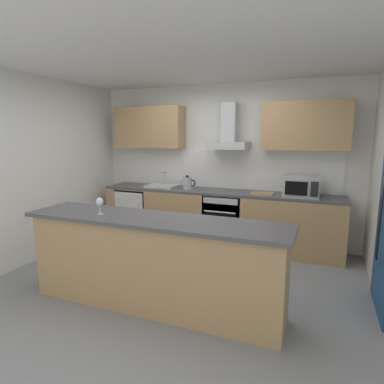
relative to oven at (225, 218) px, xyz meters
The scene contains 16 objects.
ground 1.51m from the oven, 96.28° to the right, with size 5.39×4.55×0.02m, color gray.
ceiling 2.59m from the oven, 96.28° to the right, with size 5.39×4.55×0.02m, color white.
wall_back 0.95m from the oven, 111.13° to the left, with size 5.39×0.12×2.60m, color white.
wall_left 2.92m from the oven, 149.38° to the right, with size 0.12×4.55×2.60m, color white.
backsplash_tile 0.85m from the oven, 115.16° to the left, with size 3.73×0.02×0.66m, color white.
counter_back 0.16m from the oven, behind, with size 3.86×0.60×0.90m.
counter_island 2.10m from the oven, 94.27° to the right, with size 2.77×0.64×0.96m.
upper_cabinets 1.47m from the oven, 131.69° to the left, with size 3.81×0.32×0.70m.
oven is the anchor object (origin of this frame).
refrigerator 1.63m from the oven, behind, with size 0.58×0.60×0.85m.
microwave 1.28m from the oven, ahead, with size 0.50×0.38×0.30m.
sink 1.22m from the oven, behind, with size 0.50×0.40×0.26m.
kettle 0.84m from the oven, behind, with size 0.29×0.15×0.24m.
range_hood 1.33m from the oven, 90.00° to the left, with size 0.62×0.45×0.72m.
wine_glass 2.37m from the oven, 109.03° to the right, with size 0.08×0.08×0.18m.
chopping_board 0.73m from the oven, ahead, with size 0.34×0.22×0.02m, color tan.
Camera 1 is at (1.55, -3.47, 1.78)m, focal length 30.41 mm.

